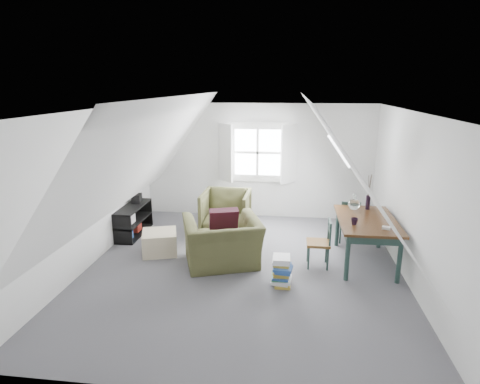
# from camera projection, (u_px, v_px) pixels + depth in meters

# --- Properties ---
(floor) EXTENTS (5.50, 5.50, 0.00)m
(floor) POSITION_uv_depth(u_px,v_px,m) (243.00, 269.00, 6.48)
(floor) COLOR #4F4F54
(floor) RESTS_ON ground
(ceiling) EXTENTS (5.50, 5.50, 0.00)m
(ceiling) POSITION_uv_depth(u_px,v_px,m) (243.00, 111.00, 5.83)
(ceiling) COLOR white
(ceiling) RESTS_ON wall_back
(wall_back) EXTENTS (5.00, 0.00, 5.00)m
(wall_back) POSITION_uv_depth(u_px,v_px,m) (258.00, 161.00, 8.79)
(wall_back) COLOR silver
(wall_back) RESTS_ON ground
(wall_front) EXTENTS (5.00, 0.00, 5.00)m
(wall_front) POSITION_uv_depth(u_px,v_px,m) (206.00, 276.00, 3.52)
(wall_front) COLOR silver
(wall_front) RESTS_ON ground
(wall_left) EXTENTS (0.00, 5.50, 5.50)m
(wall_left) POSITION_uv_depth(u_px,v_px,m) (89.00, 189.00, 6.45)
(wall_left) COLOR silver
(wall_left) RESTS_ON ground
(wall_right) EXTENTS (0.00, 5.50, 5.50)m
(wall_right) POSITION_uv_depth(u_px,v_px,m) (413.00, 200.00, 5.85)
(wall_right) COLOR silver
(wall_right) RESTS_ON ground
(slope_left) EXTENTS (3.19, 5.50, 4.48)m
(slope_left) POSITION_uv_depth(u_px,v_px,m) (144.00, 158.00, 6.20)
(slope_left) COLOR white
(slope_left) RESTS_ON wall_left
(slope_right) EXTENTS (3.19, 5.50, 4.48)m
(slope_right) POSITION_uv_depth(u_px,v_px,m) (349.00, 163.00, 5.83)
(slope_right) COLOR white
(slope_right) RESTS_ON wall_right
(dormer_window) EXTENTS (1.71, 0.35, 1.30)m
(dormer_window) POSITION_uv_depth(u_px,v_px,m) (257.00, 153.00, 8.66)
(dormer_window) COLOR white
(dormer_window) RESTS_ON wall_back
(skylight) EXTENTS (0.35, 0.75, 0.47)m
(skylight) POSITION_uv_depth(u_px,v_px,m) (338.00, 151.00, 7.08)
(skylight) COLOR white
(skylight) RESTS_ON slope_right
(armchair_near) EXTENTS (1.48, 1.39, 0.78)m
(armchair_near) POSITION_uv_depth(u_px,v_px,m) (222.00, 264.00, 6.64)
(armchair_near) COLOR #434425
(armchair_near) RESTS_ON floor
(armchair_far) EXTENTS (0.94, 0.97, 0.86)m
(armchair_far) POSITION_uv_depth(u_px,v_px,m) (226.00, 232.00, 8.07)
(armchair_far) COLOR #434425
(armchair_far) RESTS_ON floor
(throw_pillow) EXTENTS (0.53, 0.41, 0.49)m
(throw_pillow) POSITION_uv_depth(u_px,v_px,m) (224.00, 222.00, 6.60)
(throw_pillow) COLOR #390F1B
(throw_pillow) RESTS_ON armchair_near
(ottoman) EXTENTS (0.73, 0.73, 0.39)m
(ottoman) POSITION_uv_depth(u_px,v_px,m) (160.00, 242.00, 7.04)
(ottoman) COLOR beige
(ottoman) RESTS_ON floor
(dining_table) EXTENTS (0.92, 1.53, 0.76)m
(dining_table) POSITION_uv_depth(u_px,v_px,m) (367.00, 225.00, 6.54)
(dining_table) COLOR #361E0D
(dining_table) RESTS_ON floor
(demijohn) EXTENTS (0.20, 0.20, 0.29)m
(demijohn) POSITION_uv_depth(u_px,v_px,m) (354.00, 204.00, 6.93)
(demijohn) COLOR silver
(demijohn) RESTS_ON dining_table
(vase_twigs) EXTENTS (0.08, 0.09, 0.62)m
(vase_twigs) POSITION_uv_depth(u_px,v_px,m) (368.00, 202.00, 6.99)
(vase_twigs) COLOR black
(vase_twigs) RESTS_ON dining_table
(cup) EXTENTS (0.14, 0.14, 0.10)m
(cup) POSITION_uv_depth(u_px,v_px,m) (354.00, 225.00, 6.26)
(cup) COLOR black
(cup) RESTS_ON dining_table
(paper_box) EXTENTS (0.13, 0.11, 0.04)m
(paper_box) POSITION_uv_depth(u_px,v_px,m) (386.00, 228.00, 6.05)
(paper_box) COLOR white
(paper_box) RESTS_ON dining_table
(dining_chair_far) EXTENTS (0.39, 0.39, 0.83)m
(dining_chair_far) POSITION_uv_depth(u_px,v_px,m) (349.00, 220.00, 7.49)
(dining_chair_far) COLOR brown
(dining_chair_far) RESTS_ON floor
(dining_chair_near) EXTENTS (0.37, 0.37, 0.79)m
(dining_chair_near) POSITION_uv_depth(u_px,v_px,m) (320.00, 242.00, 6.47)
(dining_chair_near) COLOR brown
(dining_chair_near) RESTS_ON floor
(media_shelf) EXTENTS (0.38, 1.14, 0.58)m
(media_shelf) POSITION_uv_depth(u_px,v_px,m) (133.00, 222.00, 7.87)
(media_shelf) COLOR black
(media_shelf) RESTS_ON floor
(electronics_box) EXTENTS (0.19, 0.25, 0.19)m
(electronics_box) POSITION_uv_depth(u_px,v_px,m) (137.00, 199.00, 8.04)
(electronics_box) COLOR black
(electronics_box) RESTS_ON media_shelf
(magazine_stack) EXTENTS (0.33, 0.39, 0.44)m
(magazine_stack) POSITION_uv_depth(u_px,v_px,m) (282.00, 271.00, 5.90)
(magazine_stack) COLOR #B29933
(magazine_stack) RESTS_ON floor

